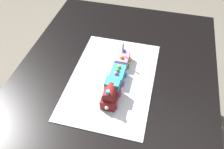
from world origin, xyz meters
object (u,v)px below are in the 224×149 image
object	(u,v)px
cake_car_flatbed_turquoise	(117,75)
birthday_candle	(123,48)
cake_car_hopper_bubblegum	(123,59)
cake_locomotive	(111,93)
dining_table	(112,96)

from	to	relation	value
cake_car_flatbed_turquoise	birthday_candle	bearing A→B (deg)	0.00
birthday_candle	cake_car_hopper_bubblegum	bearing A→B (deg)	-0.00
cake_locomotive	cake_car_hopper_bubblegum	xyz separation A→B (m)	(0.25, -0.00, -0.02)
cake_locomotive	cake_car_flatbed_turquoise	world-z (taller)	cake_locomotive
dining_table	cake_car_flatbed_turquoise	distance (m)	0.14
dining_table	cake_car_hopper_bubblegum	distance (m)	0.20
dining_table	cake_car_flatbed_turquoise	size ratio (longest dim) A/B	14.00
cake_locomotive	dining_table	bearing A→B (deg)	10.50
cake_car_hopper_bubblegum	birthday_candle	bearing A→B (deg)	180.00
cake_car_hopper_bubblegum	birthday_candle	distance (m)	0.07
cake_locomotive	cake_car_hopper_bubblegum	bearing A→B (deg)	-0.00
cake_locomotive	birthday_candle	xyz separation A→B (m)	(0.24, 0.00, 0.06)
cake_car_flatbed_turquoise	birthday_candle	distance (m)	0.14
dining_table	cake_locomotive	bearing A→B (deg)	-169.50
cake_locomotive	birthday_candle	world-z (taller)	birthday_candle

